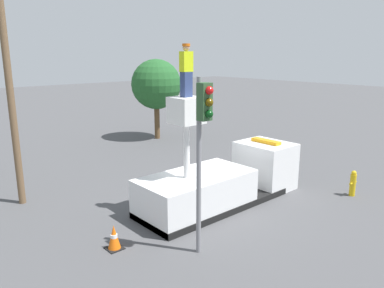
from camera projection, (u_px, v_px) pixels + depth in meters
The scene contains 8 objects.
ground_plane at pixel (214, 205), 14.50m from camera, with size 120.00×120.00×0.00m, color #4C4C4F.
bucket_truck at pixel (222, 182), 14.58m from camera, with size 7.14×2.29×4.29m.
worker at pixel (186, 71), 12.40m from camera, with size 0.40×0.26×1.75m.
traffic_light_pole at pixel (203, 133), 10.13m from camera, with size 0.34×0.57×5.13m.
fire_hydrant at pixel (353, 183), 15.34m from camera, with size 0.48×0.24×1.08m.
traffic_cone_rear at pixel (114, 238), 11.17m from camera, with size 0.48×0.48×0.76m.
tree_left_bg at pixel (156, 85), 25.03m from camera, with size 3.33×3.33×5.38m.
utility_pole at pixel (9, 81), 13.60m from camera, with size 2.20×0.26×8.79m.
Camera 1 is at (-9.57, -9.61, 5.72)m, focal length 35.00 mm.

